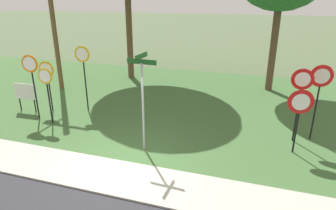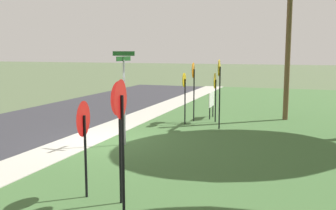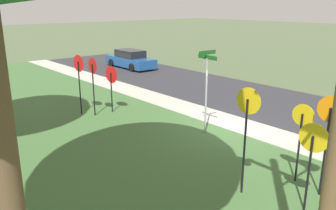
# 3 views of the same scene
# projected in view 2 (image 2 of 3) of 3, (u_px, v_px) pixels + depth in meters

# --- Properties ---
(ground_plane) EXTENTS (160.00, 160.00, 0.00)m
(ground_plane) POSITION_uv_depth(u_px,v_px,m) (104.00, 142.00, 13.92)
(ground_plane) COLOR #4C5B3D
(sidewalk_strip) EXTENTS (44.00, 1.60, 0.06)m
(sidewalk_strip) POSITION_uv_depth(u_px,v_px,m) (85.00, 140.00, 14.18)
(sidewalk_strip) COLOR #ADAA9E
(sidewalk_strip) RESTS_ON ground_plane
(grass_median) EXTENTS (44.00, 12.00, 0.04)m
(grass_median) POSITION_uv_depth(u_px,v_px,m) (279.00, 156.00, 11.98)
(grass_median) COLOR #3D6033
(grass_median) RESTS_ON ground_plane
(stop_sign_near_left) EXTENTS (0.61, 0.10, 2.24)m
(stop_sign_near_left) POSITION_uv_depth(u_px,v_px,m) (184.00, 88.00, 16.93)
(stop_sign_near_left) COLOR black
(stop_sign_near_left) RESTS_ON grass_median
(stop_sign_near_right) EXTENTS (0.69, 0.12, 2.66)m
(stop_sign_near_right) POSITION_uv_depth(u_px,v_px,m) (193.00, 79.00, 17.56)
(stop_sign_near_right) COLOR black
(stop_sign_near_right) RESTS_ON grass_median
(stop_sign_far_left) EXTENTS (0.70, 0.11, 2.21)m
(stop_sign_far_left) POSITION_uv_depth(u_px,v_px,m) (215.00, 87.00, 17.39)
(stop_sign_far_left) COLOR black
(stop_sign_far_left) RESTS_ON grass_median
(stop_sign_far_center) EXTENTS (0.67, 0.11, 2.84)m
(stop_sign_far_center) POSITION_uv_depth(u_px,v_px,m) (219.00, 79.00, 15.77)
(stop_sign_far_center) COLOR black
(stop_sign_far_center) RESTS_ON grass_median
(yield_sign_near_left) EXTENTS (0.75, 0.14, 2.67)m
(yield_sign_near_left) POSITION_uv_depth(u_px,v_px,m) (121.00, 115.00, 7.34)
(yield_sign_near_left) COLOR black
(yield_sign_near_left) RESTS_ON grass_median
(yield_sign_near_right) EXTENTS (0.70, 0.10, 2.58)m
(yield_sign_near_right) POSITION_uv_depth(u_px,v_px,m) (118.00, 113.00, 8.03)
(yield_sign_near_right) COLOR black
(yield_sign_near_right) RESTS_ON grass_median
(yield_sign_far_left) EXTENTS (0.77, 0.15, 2.13)m
(yield_sign_far_left) POSITION_uv_depth(u_px,v_px,m) (83.00, 127.00, 8.42)
(yield_sign_far_left) COLOR black
(yield_sign_far_left) RESTS_ON grass_median
(street_name_post) EXTENTS (0.96, 0.82, 3.17)m
(street_name_post) POSITION_uv_depth(u_px,v_px,m) (124.00, 90.00, 13.14)
(street_name_post) COLOR #9EA0A8
(street_name_post) RESTS_ON grass_median
(utility_pole) EXTENTS (2.10, 2.22, 8.00)m
(utility_pole) POSITION_uv_depth(u_px,v_px,m) (285.00, 25.00, 17.70)
(utility_pole) COLOR brown
(utility_pole) RESTS_ON grass_median
(notice_board) EXTENTS (1.10, 0.07, 1.25)m
(notice_board) POSITION_uv_depth(u_px,v_px,m) (211.00, 101.00, 18.51)
(notice_board) COLOR black
(notice_board) RESTS_ON grass_median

